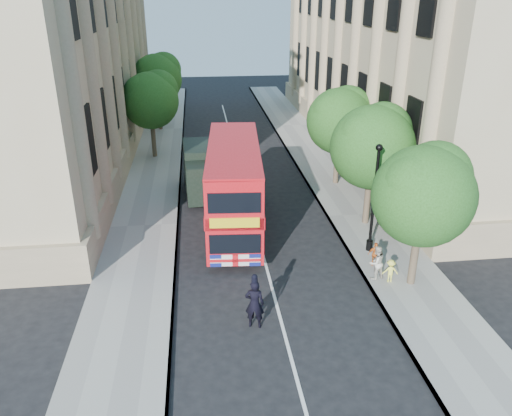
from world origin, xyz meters
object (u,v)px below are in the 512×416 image
object	(u,v)px
lamp_post	(374,203)
police_constable	(255,304)
woman_pedestrian	(376,263)
box_van	(203,172)
double_decker_bus	(234,185)

from	to	relation	value
lamp_post	police_constable	size ratio (longest dim) A/B	2.67
woman_pedestrian	lamp_post	bearing A→B (deg)	-124.24
police_constable	woman_pedestrian	world-z (taller)	police_constable
box_van	woman_pedestrian	bearing A→B (deg)	-59.75
box_van	woman_pedestrian	world-z (taller)	box_van
lamp_post	double_decker_bus	world-z (taller)	lamp_post
double_decker_bus	woman_pedestrian	bearing A→B (deg)	-42.35
lamp_post	box_van	size ratio (longest dim) A/B	0.98
box_van	police_constable	distance (m)	13.24
police_constable	woman_pedestrian	bearing A→B (deg)	-141.73
box_van	police_constable	size ratio (longest dim) A/B	2.73
lamp_post	woman_pedestrian	bearing A→B (deg)	-103.15
double_decker_bus	woman_pedestrian	size ratio (longest dim) A/B	6.36
lamp_post	double_decker_bus	bearing A→B (deg)	151.24
lamp_post	woman_pedestrian	xyz separation A→B (m)	(-0.58, -2.48, -1.64)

